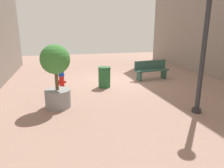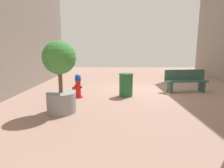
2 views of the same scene
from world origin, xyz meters
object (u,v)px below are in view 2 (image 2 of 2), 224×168
(planter_tree, at_px, (60,73))
(bench_near, at_px, (186,80))
(trash_bin, at_px, (126,85))
(fire_hydrant, at_px, (78,86))

(planter_tree, bearing_deg, bench_near, -149.67)
(bench_near, xyz_separation_m, trash_bin, (2.64, 0.80, -0.05))
(fire_hydrant, height_order, planter_tree, planter_tree)
(fire_hydrant, height_order, trash_bin, fire_hydrant)
(fire_hydrant, bearing_deg, planter_tree, 84.11)
(trash_bin, bearing_deg, bench_near, -163.15)
(fire_hydrant, distance_m, bench_near, 4.58)
(fire_hydrant, xyz_separation_m, bench_near, (-4.47, -1.03, 0.05))
(fire_hydrant, relative_size, planter_tree, 0.44)
(planter_tree, xyz_separation_m, trash_bin, (-2.00, -1.92, -0.70))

